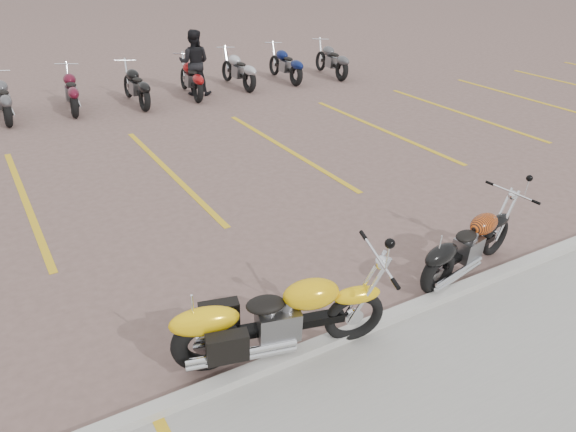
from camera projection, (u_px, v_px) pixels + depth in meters
name	position (u px, v px, depth m)	size (l,w,h in m)	color
ground	(264.00, 263.00, 8.18)	(100.00, 100.00, 0.00)	#745953
curb	(344.00, 336.00, 6.62)	(60.00, 0.18, 0.12)	#ADAAA3
parking_stripes	(170.00, 172.00, 11.26)	(38.00, 5.50, 0.01)	gold
yellow_cruiser	(275.00, 319.00, 6.19)	(2.41, 0.75, 1.01)	black
flame_cruiser	(465.00, 248.00, 7.74)	(2.04, 0.53, 0.85)	black
person_b	(194.00, 63.00, 16.21)	(0.90, 0.70, 1.85)	black
bg_bike_row	(71.00, 91.00, 14.78)	(17.31, 2.05, 1.10)	black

